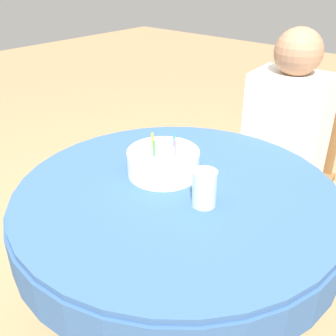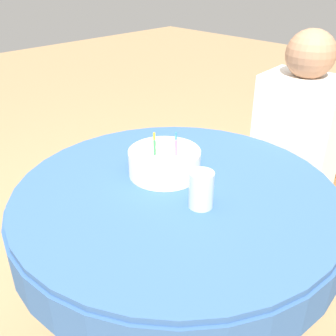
{
  "view_description": "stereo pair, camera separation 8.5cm",
  "coord_description": "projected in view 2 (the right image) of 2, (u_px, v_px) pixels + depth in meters",
  "views": [
    {
      "loc": [
        0.73,
        -0.88,
        1.44
      ],
      "look_at": [
        -0.05,
        0.01,
        0.8
      ],
      "focal_mm": 42.0,
      "sensor_mm": 36.0,
      "label": 1
    },
    {
      "loc": [
        0.79,
        -0.82,
        1.44
      ],
      "look_at": [
        -0.05,
        0.01,
        0.8
      ],
      "focal_mm": 42.0,
      "sensor_mm": 36.0,
      "label": 2
    }
  ],
  "objects": [
    {
      "name": "chair",
      "position": [
        298.0,
        166.0,
        2.03
      ],
      "size": [
        0.5,
        0.5,
        0.93
      ],
      "rotation": [
        0.0,
        0.0,
        0.1
      ],
      "color": "brown",
      "rests_on": "ground_plane"
    },
    {
      "name": "dining_table",
      "position": [
        175.0,
        210.0,
        1.37
      ],
      "size": [
        1.12,
        1.12,
        0.75
      ],
      "color": "#335689",
      "rests_on": "ground_plane"
    },
    {
      "name": "person",
      "position": [
        296.0,
        134.0,
        1.85
      ],
      "size": [
        0.38,
        0.38,
        1.18
      ],
      "rotation": [
        0.0,
        0.0,
        0.1
      ],
      "color": "#9E7051",
      "rests_on": "ground_plane"
    },
    {
      "name": "birthday_cake",
      "position": [
        165.0,
        162.0,
        1.4
      ],
      "size": [
        0.26,
        0.26,
        0.15
      ],
      "color": "white",
      "rests_on": "dining_table"
    },
    {
      "name": "drinking_glass",
      "position": [
        201.0,
        190.0,
        1.21
      ],
      "size": [
        0.08,
        0.08,
        0.12
      ],
      "color": "silver",
      "rests_on": "dining_table"
    }
  ]
}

